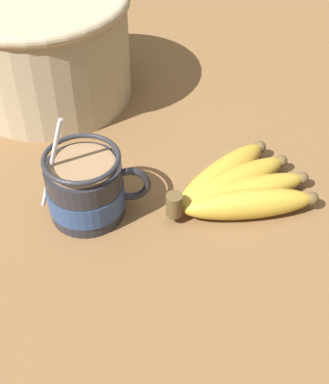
# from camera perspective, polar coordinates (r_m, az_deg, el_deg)

# --- Properties ---
(table) EXTENTS (1.34, 1.34, 0.03)m
(table) POSITION_cam_1_polar(r_m,az_deg,el_deg) (0.65, -4.13, -4.95)
(table) COLOR brown
(table) RESTS_ON ground
(coffee_mug) EXTENTS (0.13, 0.09, 0.14)m
(coffee_mug) POSITION_cam_1_polar(r_m,az_deg,el_deg) (0.64, -8.35, 0.36)
(coffee_mug) COLOR #28282D
(coffee_mug) RESTS_ON table
(banana_bunch) EXTENTS (0.19, 0.14, 0.04)m
(banana_bunch) POSITION_cam_1_polar(r_m,az_deg,el_deg) (0.67, 7.69, 0.42)
(banana_bunch) COLOR brown
(banana_bunch) RESTS_ON table
(woven_basket) EXTENTS (0.26, 0.26, 0.16)m
(woven_basket) POSITION_cam_1_polar(r_m,az_deg,el_deg) (0.84, -12.65, 15.05)
(woven_basket) COLOR tan
(woven_basket) RESTS_ON table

